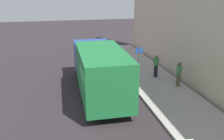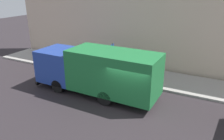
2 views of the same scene
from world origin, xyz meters
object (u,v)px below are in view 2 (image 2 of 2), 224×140
object	(u,v)px
pedestrian_walking	(107,57)
pedestrian_standing	(132,58)
street_sign_post	(113,58)
large_utility_truck	(97,70)

from	to	relation	value
pedestrian_walking	pedestrian_standing	size ratio (longest dim) A/B	1.01
pedestrian_walking	pedestrian_standing	distance (m)	2.14
street_sign_post	pedestrian_standing	bearing A→B (deg)	-10.65
large_utility_truck	pedestrian_standing	world-z (taller)	large_utility_truck
pedestrian_standing	large_utility_truck	bearing A→B (deg)	13.24
pedestrian_standing	street_sign_post	xyz separation A→B (m)	(-2.60, 0.49, 0.70)
large_utility_truck	pedestrian_walking	world-z (taller)	large_utility_truck
pedestrian_walking	street_sign_post	xyz separation A→B (m)	(-1.83, -1.51, 0.70)
pedestrian_walking	street_sign_post	size ratio (longest dim) A/B	0.62
large_utility_truck	street_sign_post	size ratio (longest dim) A/B	3.16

